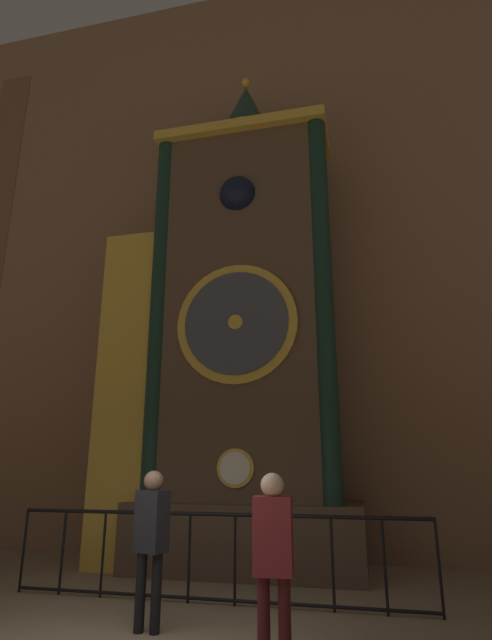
% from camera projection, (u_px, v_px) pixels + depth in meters
% --- Properties ---
extents(cathedral_back_wall, '(24.00, 0.32, 13.62)m').
position_uv_depth(cathedral_back_wall, '(240.00, 231.00, 11.33)').
color(cathedral_back_wall, '#846047').
rests_on(cathedral_back_wall, ground_plane).
extents(clock_tower, '(4.65, 1.80, 9.80)m').
position_uv_depth(clock_tower, '(228.00, 336.00, 9.32)').
color(clock_tower, brown).
rests_on(clock_tower, ground_plane).
extents(railing_fence, '(5.61, 0.05, 1.10)m').
position_uv_depth(railing_fence, '(212.00, 552.00, 6.47)').
color(railing_fence, black).
rests_on(railing_fence, ground_plane).
extents(visitor_near, '(0.39, 0.32, 1.64)m').
position_uv_depth(visitor_near, '(151.00, 532.00, 5.50)').
color(visitor_near, black).
rests_on(visitor_near, ground_plane).
extents(visitor_far, '(0.35, 0.24, 1.63)m').
position_uv_depth(visitor_far, '(273.00, 550.00, 4.36)').
color(visitor_far, '#461518').
rests_on(visitor_far, ground_plane).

